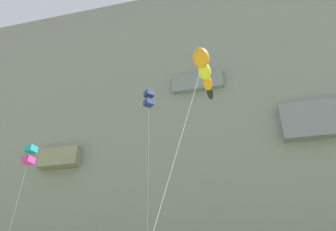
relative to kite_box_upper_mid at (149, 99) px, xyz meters
The scene contains 4 objects.
cliff_face 45.82m from the kite_box_upper_mid, 88.35° to the left, with size 180.00×28.41×73.87m.
kite_box_upper_mid is the anchor object (origin of this frame).
kite_windsock_far_left 20.49m from the kite_box_upper_mid, 65.88° to the right, with size 2.47×6.08×11.44m.
kite_box_upper_left 12.86m from the kite_box_upper_mid, behind, with size 2.44×3.61×16.83m.
Camera 1 is at (6.96, 2.35, 3.68)m, focal length 34.17 mm.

